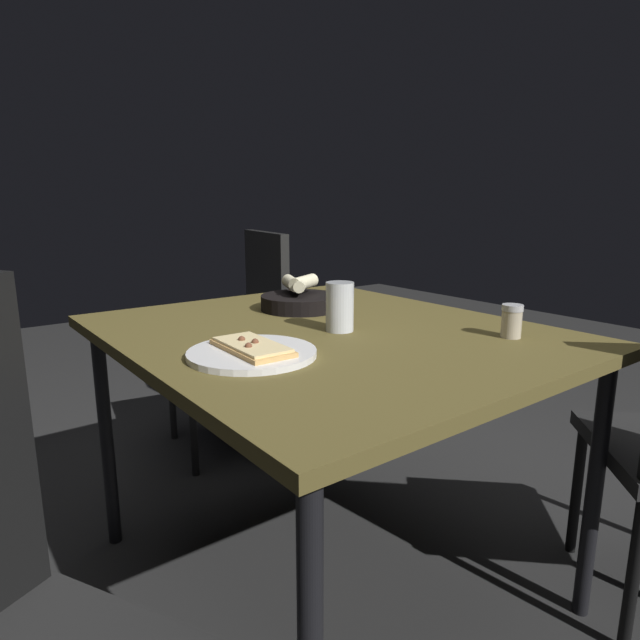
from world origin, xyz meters
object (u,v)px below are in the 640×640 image
beer_glass (340,309)px  dining_table (326,350)px  pepper_shaker (511,323)px  pizza_plate (252,352)px  bread_basket (300,299)px  chair_spare (242,327)px

beer_glass → dining_table: bearing=22.1°
dining_table → beer_glass: bearing=-157.9°
beer_glass → pepper_shaker: beer_glass is taller
pizza_plate → beer_glass: (0.07, -0.30, 0.05)m
beer_glass → bread_basket: bearing=-15.4°
dining_table → chair_spare: size_ratio=1.26×
dining_table → beer_glass: beer_glass is taller
pizza_plate → beer_glass: 0.31m
pepper_shaker → chair_spare: bearing=2.6°
chair_spare → pizza_plate: bearing=152.1°
bread_basket → beer_glass: 0.31m
pizza_plate → bread_basket: (0.36, -0.38, 0.02)m
pepper_shaker → chair_spare: size_ratio=0.09×
dining_table → pizza_plate: size_ratio=4.19×
bread_basket → dining_table: bearing=159.6°
beer_glass → chair_spare: size_ratio=0.14×
pepper_shaker → chair_spare: 1.27m
bread_basket → chair_spare: (0.65, -0.15, -0.23)m
beer_glass → pepper_shaker: (-0.31, -0.29, -0.02)m
pizza_plate → pepper_shaker: 0.64m
beer_glass → pepper_shaker: size_ratio=1.54×
bread_basket → beer_glass: bearing=164.6°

